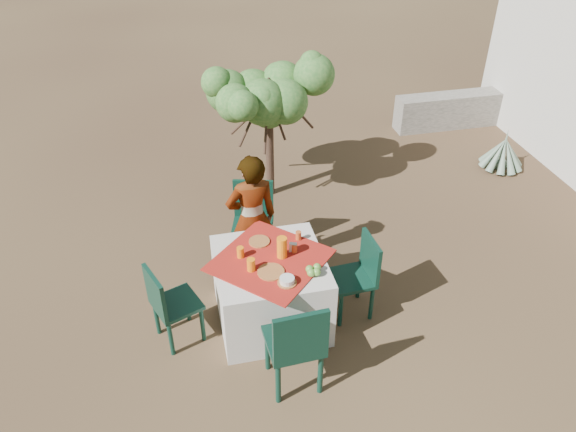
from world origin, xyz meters
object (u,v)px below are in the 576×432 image
object	(u,v)px
chair_near	(296,344)
juice_pitcher	(282,247)
chair_left	(169,303)
chair_right	(359,273)
shrub_tree	(272,101)
agave	(503,154)
table	(271,290)
person	(252,219)
chair_far	(253,219)

from	to	relation	value
chair_near	juice_pitcher	distance (m)	0.95
chair_left	juice_pitcher	xyz separation A→B (m)	(1.09, 0.09, 0.39)
chair_right	juice_pitcher	size ratio (longest dim) A/B	4.11
shrub_tree	chair_right	bearing A→B (deg)	-81.47
chair_near	chair_right	size ratio (longest dim) A/B	1.14
juice_pitcher	chair_left	bearing A→B (deg)	-175.27
chair_left	agave	xyz separation A→B (m)	(4.81, 2.31, -0.26)
table	agave	size ratio (longest dim) A/B	1.96
chair_left	chair_right	world-z (taller)	chair_right
table	chair_right	distance (m)	0.88
chair_right	agave	size ratio (longest dim) A/B	1.32
chair_near	table	bearing A→B (deg)	-89.99
chair_near	agave	world-z (taller)	chair_near
chair_right	juice_pitcher	distance (m)	0.85
table	agave	xyz separation A→B (m)	(3.84, 2.23, -0.16)
person	agave	bearing A→B (deg)	-166.34
chair_right	shrub_tree	bearing A→B (deg)	-175.24
agave	juice_pitcher	world-z (taller)	juice_pitcher
table	agave	distance (m)	4.44
table	chair_right	xyz separation A→B (m)	(0.87, -0.07, 0.11)
chair_left	agave	distance (m)	5.34
chair_near	juice_pitcher	xyz separation A→B (m)	(0.08, 0.90, 0.31)
agave	juice_pitcher	xyz separation A→B (m)	(-3.72, -2.22, 0.64)
chair_right	person	world-z (taller)	person
chair_far	agave	distance (m)	4.03
shrub_tree	agave	world-z (taller)	shrub_tree
chair_far	chair_left	bearing A→B (deg)	-116.22
table	shrub_tree	world-z (taller)	shrub_tree
chair_left	chair_right	size ratio (longest dim) A/B	0.99
chair_far	chair_near	bearing A→B (deg)	-73.18
chair_near	shrub_tree	distance (m)	3.34
table	chair_right	bearing A→B (deg)	-4.47
person	shrub_tree	xyz separation A→B (m)	(0.56, 1.63, 0.56)
chair_left	shrub_tree	size ratio (longest dim) A/B	0.53
table	shrub_tree	size ratio (longest dim) A/B	0.79
chair_near	person	bearing A→B (deg)	-89.51
chair_left	shrub_tree	world-z (taller)	shrub_tree
table	shrub_tree	xyz separation A→B (m)	(0.51, 2.35, 0.92)
juice_pitcher	table	bearing A→B (deg)	-171.31
table	chair_near	distance (m)	0.90
chair_near	chair_left	size ratio (longest dim) A/B	1.15
chair_far	juice_pitcher	distance (m)	1.06
chair_far	juice_pitcher	world-z (taller)	juice_pitcher
chair_right	shrub_tree	distance (m)	2.57
table	person	world-z (taller)	person
chair_near	person	size ratio (longest dim) A/B	0.68
table	chair_left	world-z (taller)	chair_left
chair_far	person	xyz separation A→B (m)	(-0.06, -0.30, 0.21)
chair_far	person	bearing A→B (deg)	-84.75
table	person	distance (m)	0.80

